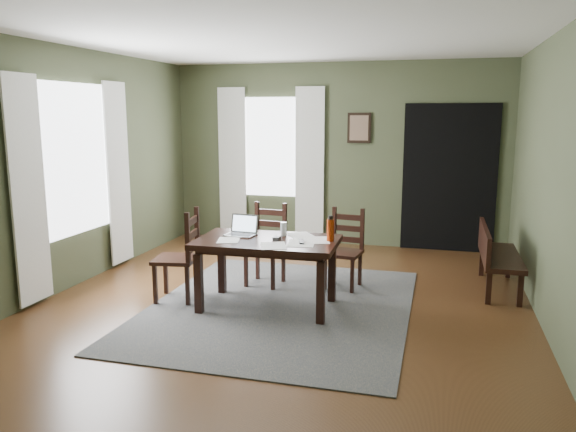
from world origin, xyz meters
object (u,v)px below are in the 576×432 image
(chair_end, at_px, (180,257))
(chair_back_left, at_px, (267,245))
(bench, at_px, (495,253))
(dining_table, at_px, (267,248))
(water_bottle, at_px, (330,230))
(chair_back_right, at_px, (344,250))
(laptop, at_px, (242,230))

(chair_end, height_order, chair_back_left, chair_end)
(chair_end, xyz_separation_m, chair_back_left, (0.70, 0.79, -0.02))
(chair_back_left, distance_m, bench, 2.57)
(dining_table, xyz_separation_m, water_bottle, (0.63, 0.09, 0.20))
(chair_back_right, relative_size, laptop, 2.76)
(chair_back_right, distance_m, bench, 1.68)
(laptop, bearing_deg, bench, 28.57)
(dining_table, relative_size, chair_back_right, 1.61)
(chair_end, distance_m, water_bottle, 1.62)
(chair_back_right, bearing_deg, chair_end, -142.58)
(chair_back_left, height_order, laptop, chair_back_left)
(bench, bearing_deg, chair_end, 111.44)
(chair_back_left, relative_size, chair_back_right, 1.04)
(chair_end, distance_m, laptop, 0.72)
(bench, xyz_separation_m, laptop, (-2.59, -1.11, 0.34))
(laptop, bearing_deg, chair_back_right, 43.72)
(water_bottle, bearing_deg, dining_table, -171.72)
(chair_end, xyz_separation_m, chair_back_right, (1.59, 0.91, -0.04))
(bench, bearing_deg, laptop, 113.18)
(dining_table, xyz_separation_m, chair_back_left, (-0.25, 0.78, -0.17))
(laptop, xyz_separation_m, water_bottle, (0.94, -0.05, 0.06))
(water_bottle, bearing_deg, chair_end, -176.00)
(chair_end, distance_m, chair_back_right, 1.83)
(chair_end, height_order, laptop, chair_end)
(dining_table, distance_m, chair_back_right, 1.11)
(chair_end, bearing_deg, laptop, 94.84)
(dining_table, relative_size, chair_end, 1.48)
(chair_end, distance_m, chair_back_left, 1.06)
(chair_back_right, bearing_deg, dining_table, -117.96)
(chair_back_left, xyz_separation_m, bench, (2.53, 0.47, -0.03))
(chair_end, relative_size, chair_back_left, 1.04)
(bench, height_order, laptop, laptop)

